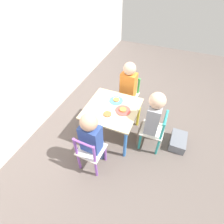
# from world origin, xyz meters

# --- Properties ---
(ground_plane) EXTENTS (6.00, 6.00, 0.00)m
(ground_plane) POSITION_xyz_m (0.00, 0.00, 0.00)
(ground_plane) COLOR #5B514C
(house_wall) EXTENTS (6.00, 0.06, 2.60)m
(house_wall) POSITION_xyz_m (0.00, 1.00, 1.30)
(house_wall) COLOR silver
(house_wall) RESTS_ON ground_plane
(kids_table) EXTENTS (0.60, 0.60, 0.46)m
(kids_table) POSITION_xyz_m (0.00, 0.00, 0.39)
(kids_table) COLOR beige
(kids_table) RESTS_ON ground_plane
(chair_purple) EXTENTS (0.27, 0.27, 0.53)m
(chair_purple) POSITION_xyz_m (-0.53, 0.03, 0.26)
(chair_purple) COLOR silver
(chair_purple) RESTS_ON ground_plane
(chair_green) EXTENTS (0.28, 0.28, 0.53)m
(chair_green) POSITION_xyz_m (0.53, -0.04, 0.26)
(chair_green) COLOR silver
(chair_green) RESTS_ON ground_plane
(chair_teal) EXTENTS (0.26, 0.26, 0.53)m
(chair_teal) POSITION_xyz_m (0.01, -0.53, 0.26)
(chair_teal) COLOR silver
(chair_teal) RESTS_ON ground_plane
(child_left) EXTENTS (0.22, 0.21, 0.77)m
(child_left) POSITION_xyz_m (-0.47, 0.03, 0.47)
(child_left) COLOR #4C608E
(child_left) RESTS_ON ground_plane
(child_right) EXTENTS (0.22, 0.21, 0.80)m
(child_right) POSITION_xyz_m (0.47, -0.04, 0.48)
(child_right) COLOR #38383D
(child_right) RESTS_ON ground_plane
(child_front) EXTENTS (0.20, 0.22, 0.80)m
(child_front) POSITION_xyz_m (0.01, -0.47, 0.49)
(child_front) COLOR #7A6B5B
(child_front) RESTS_ON ground_plane
(plate_left) EXTENTS (0.20, 0.20, 0.03)m
(plate_left) POSITION_xyz_m (-0.13, 0.00, 0.47)
(plate_left) COLOR white
(plate_left) RESTS_ON kids_table
(plate_right) EXTENTS (0.17, 0.17, 0.03)m
(plate_right) POSITION_xyz_m (0.13, 0.00, 0.47)
(plate_right) COLOR #4C9EE0
(plate_right) RESTS_ON kids_table
(plate_front) EXTENTS (0.17, 0.17, 0.03)m
(plate_front) POSITION_xyz_m (-0.00, -0.13, 0.47)
(plate_front) COLOR #E54C47
(plate_front) RESTS_ON kids_table
(storage_bin) EXTENTS (0.29, 0.18, 0.12)m
(storage_bin) POSITION_xyz_m (0.14, -0.83, 0.06)
(storage_bin) COLOR slate
(storage_bin) RESTS_ON ground_plane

